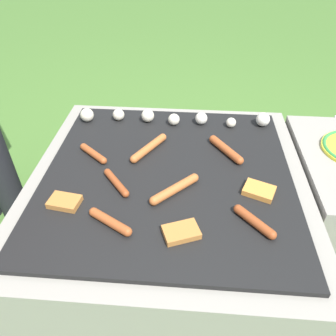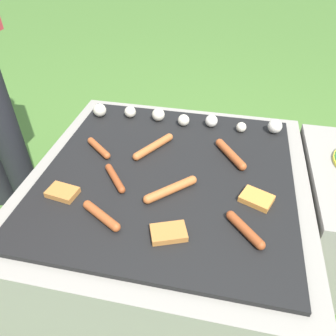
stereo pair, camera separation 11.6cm
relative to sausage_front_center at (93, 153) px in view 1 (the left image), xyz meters
name	(u,v)px [view 1 (the left image)]	position (x,y,z in m)	size (l,w,h in m)	color
ground_plane	(168,248)	(0.29, -0.07, -0.45)	(14.00, 14.00, 0.00)	#47702D
grill	(168,215)	(0.29, -0.07, -0.23)	(1.00, 1.00, 0.44)	gray
sausage_back_left	(116,182)	(0.12, -0.16, 0.00)	(0.11, 0.13, 0.02)	#93421E
sausage_front_left	(226,149)	(0.50, 0.06, 0.00)	(0.12, 0.16, 0.03)	#A34C23
sausage_back_center	(149,148)	(0.21, 0.05, 0.00)	(0.12, 0.18, 0.03)	#B7602D
sausage_mid_right	(110,222)	(0.14, -0.33, 0.00)	(0.15, 0.10, 0.03)	#A34C23
sausage_front_center	(93,153)	(0.00, 0.00, 0.00)	(0.12, 0.11, 0.03)	#A34C23
sausage_mid_left	(254,221)	(0.57, -0.30, 0.00)	(0.12, 0.12, 0.03)	#93421E
sausage_back_right	(175,189)	(0.32, -0.18, 0.00)	(0.16, 0.15, 0.03)	#B7602D
bread_slice_center	(181,232)	(0.35, -0.35, 0.00)	(0.12, 0.10, 0.02)	#B27033
bread_slice_left	(65,202)	(-0.03, -0.26, 0.00)	(0.11, 0.08, 0.02)	#B27033
bread_slice_right	(259,191)	(0.60, -0.16, 0.00)	(0.12, 0.11, 0.02)	#D18438
mushroom_row	(170,117)	(0.27, 0.27, 0.01)	(0.82, 0.08, 0.06)	beige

